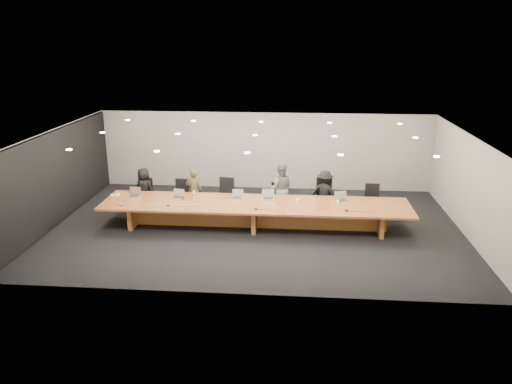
# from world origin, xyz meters

# --- Properties ---
(ground) EXTENTS (12.00, 12.00, 0.00)m
(ground) POSITION_xyz_m (0.00, 0.00, 0.00)
(ground) COLOR black
(ground) RESTS_ON ground
(back_wall) EXTENTS (12.00, 0.02, 2.80)m
(back_wall) POSITION_xyz_m (0.00, 4.00, 1.40)
(back_wall) COLOR beige
(back_wall) RESTS_ON ground
(left_wall_panel) EXTENTS (0.08, 7.84, 2.74)m
(left_wall_panel) POSITION_xyz_m (-5.94, 0.00, 1.37)
(left_wall_panel) COLOR black
(left_wall_panel) RESTS_ON ground
(conference_table) EXTENTS (9.00, 1.80, 0.75)m
(conference_table) POSITION_xyz_m (0.00, 0.00, 0.52)
(conference_table) COLOR brown
(conference_table) RESTS_ON ground
(chair_far_left) EXTENTS (0.57, 0.57, 1.07)m
(chair_far_left) POSITION_xyz_m (-3.68, 1.16, 0.53)
(chair_far_left) COLOR black
(chair_far_left) RESTS_ON ground
(chair_left) EXTENTS (0.57, 0.57, 1.04)m
(chair_left) POSITION_xyz_m (-2.51, 1.23, 0.52)
(chair_left) COLOR black
(chair_left) RESTS_ON ground
(chair_mid_left) EXTENTS (0.67, 0.67, 1.15)m
(chair_mid_left) POSITION_xyz_m (-1.06, 1.16, 0.57)
(chair_mid_left) COLOR black
(chair_mid_left) RESTS_ON ground
(chair_mid_right) EXTENTS (0.52, 0.52, 1.01)m
(chair_mid_right) POSITION_xyz_m (0.61, 1.19, 0.51)
(chair_mid_right) COLOR black
(chair_mid_right) RESTS_ON ground
(chair_right) EXTENTS (0.63, 0.63, 1.18)m
(chair_right) POSITION_xyz_m (2.08, 1.23, 0.59)
(chair_right) COLOR black
(chair_right) RESTS_ON ground
(chair_far_right) EXTENTS (0.55, 0.55, 1.05)m
(chair_far_right) POSITION_xyz_m (3.55, 1.19, 0.52)
(chair_far_right) COLOR black
(chair_far_right) RESTS_ON ground
(person_a) EXTENTS (0.79, 0.66, 1.39)m
(person_a) POSITION_xyz_m (-3.70, 1.28, 0.70)
(person_a) COLOR black
(person_a) RESTS_ON ground
(person_b) EXTENTS (0.53, 0.35, 1.45)m
(person_b) POSITION_xyz_m (-2.04, 1.13, 0.72)
(person_b) COLOR #3F3B22
(person_b) RESTS_ON ground
(person_c) EXTENTS (0.81, 0.64, 1.65)m
(person_c) POSITION_xyz_m (0.69, 1.27, 0.82)
(person_c) COLOR #5F5F62
(person_c) RESTS_ON ground
(person_d) EXTENTS (1.05, 0.80, 1.44)m
(person_d) POSITION_xyz_m (2.08, 1.27, 0.72)
(person_d) COLOR black
(person_d) RESTS_ON ground
(laptop_a) EXTENTS (0.35, 0.26, 0.27)m
(laptop_a) POSITION_xyz_m (-3.74, 0.37, 0.88)
(laptop_a) COLOR tan
(laptop_a) RESTS_ON conference_table
(laptop_b) EXTENTS (0.32, 0.24, 0.25)m
(laptop_b) POSITION_xyz_m (-2.36, 0.33, 0.87)
(laptop_b) COLOR beige
(laptop_b) RESTS_ON conference_table
(laptop_c) EXTENTS (0.34, 0.25, 0.26)m
(laptop_c) POSITION_xyz_m (-0.57, 0.42, 0.88)
(laptop_c) COLOR #C4B796
(laptop_c) RESTS_ON conference_table
(laptop_d) EXTENTS (0.38, 0.29, 0.29)m
(laptop_d) POSITION_xyz_m (0.35, 0.42, 0.90)
(laptop_d) COLOR #C4B095
(laptop_d) RESTS_ON conference_table
(laptop_e) EXTENTS (0.41, 0.34, 0.28)m
(laptop_e) POSITION_xyz_m (2.53, 0.42, 0.89)
(laptop_e) COLOR #BBA98F
(laptop_e) RESTS_ON conference_table
(water_bottle) EXTENTS (0.08, 0.08, 0.23)m
(water_bottle) POSITION_xyz_m (-1.88, 0.31, 0.87)
(water_bottle) COLOR silver
(water_bottle) RESTS_ON conference_table
(amber_mug) EXTENTS (0.09, 0.09, 0.10)m
(amber_mug) POSITION_xyz_m (-2.18, 0.18, 0.80)
(amber_mug) COLOR brown
(amber_mug) RESTS_ON conference_table
(paper_cup_near) EXTENTS (0.11, 0.11, 0.10)m
(paper_cup_near) POSITION_xyz_m (1.24, 0.18, 0.80)
(paper_cup_near) COLOR white
(paper_cup_near) RESTS_ON conference_table
(paper_cup_far) EXTENTS (0.10, 0.10, 0.10)m
(paper_cup_far) POSITION_xyz_m (2.41, 0.18, 0.80)
(paper_cup_far) COLOR white
(paper_cup_far) RESTS_ON conference_table
(notepad) EXTENTS (0.32, 0.29, 0.02)m
(notepad) POSITION_xyz_m (-4.35, 0.42, 0.76)
(notepad) COLOR silver
(notepad) RESTS_ON conference_table
(lime_gadget) EXTENTS (0.14, 0.08, 0.02)m
(lime_gadget) POSITION_xyz_m (-4.37, 0.43, 0.78)
(lime_gadget) COLOR #6BCE37
(lime_gadget) RESTS_ON notepad
(av_box) EXTENTS (0.21, 0.17, 0.03)m
(av_box) POSITION_xyz_m (-3.84, -0.47, 0.76)
(av_box) COLOR #ADADB2
(av_box) RESTS_ON conference_table
(mic_left) EXTENTS (0.13, 0.13, 0.03)m
(mic_left) POSITION_xyz_m (-2.49, -0.42, 0.76)
(mic_left) COLOR black
(mic_left) RESTS_ON conference_table
(mic_center) EXTENTS (0.14, 0.14, 0.03)m
(mic_center) POSITION_xyz_m (0.07, -0.52, 0.77)
(mic_center) COLOR black
(mic_center) RESTS_ON conference_table
(mic_right) EXTENTS (0.16, 0.16, 0.03)m
(mic_right) POSITION_xyz_m (2.60, -0.44, 0.77)
(mic_right) COLOR black
(mic_right) RESTS_ON conference_table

